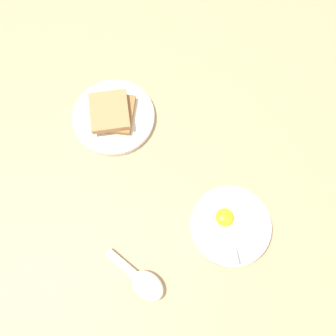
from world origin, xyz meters
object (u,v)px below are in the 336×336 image
Objects in this scene: egg_bowl at (229,226)px; toast_sandwich at (112,112)px; soup_spoon at (144,283)px; toast_plate at (114,117)px.

egg_bowl is 0.39m from toast_sandwich.
egg_bowl reaches higher than soup_spoon.
egg_bowl is 0.39m from toast_plate.
toast_plate is at bearing 144.74° from toast_sandwich.
egg_bowl is at bearing -5.36° from toast_sandwich.
egg_bowl reaches higher than toast_sandwich.
toast_sandwich is at bearing -35.26° from toast_plate.
egg_bowl is 0.85× the size of toast_plate.
toast_plate is 0.03m from toast_sandwich.
toast_sandwich is (0.00, -0.00, 0.03)m from toast_plate.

